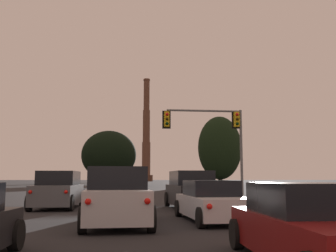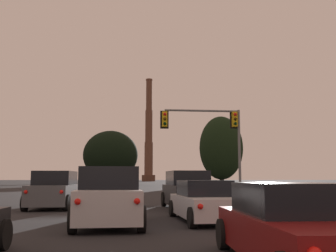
{
  "view_description": "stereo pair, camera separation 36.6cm",
  "coord_description": "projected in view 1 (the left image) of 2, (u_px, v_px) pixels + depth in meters",
  "views": [
    {
      "loc": [
        0.09,
        -1.48,
        1.51
      ],
      "look_at": [
        5.04,
        42.02,
        7.31
      ],
      "focal_mm": 42.0,
      "sensor_mm": 36.0,
      "label": 1
    },
    {
      "loc": [
        0.45,
        -1.52,
        1.51
      ],
      "look_at": [
        5.04,
        42.02,
        7.31
      ],
      "focal_mm": 42.0,
      "sensor_mm": 36.0,
      "label": 2
    }
  ],
  "objects": [
    {
      "name": "suv_left_lane_front",
      "position": [
        59.0,
        190.0,
        19.91
      ],
      "size": [
        2.22,
        4.95,
        1.86
      ],
      "rotation": [
        0.0,
        0.0,
        -0.03
      ],
      "color": "#4C4F54",
      "rests_on": "ground_plane"
    },
    {
      "name": "traffic_light_overhead_right",
      "position": [
        215.0,
        130.0,
        27.14
      ],
      "size": [
        5.69,
        0.5,
        6.24
      ],
      "color": "slate",
      "rests_on": "ground_plane"
    },
    {
      "name": "suv_center_lane_second",
      "position": [
        117.0,
        197.0,
        12.79
      ],
      "size": [
        2.22,
        4.95,
        1.86
      ],
      "rotation": [
        0.0,
        0.0,
        0.03
      ],
      "color": "silver",
      "rests_on": "ground_plane"
    },
    {
      "name": "treeline_far_left",
      "position": [
        220.0,
        148.0,
        77.36
      ],
      "size": [
        8.57,
        7.72,
        13.64
      ],
      "color": "black",
      "rests_on": "ground_plane"
    },
    {
      "name": "treeline_right_mid",
      "position": [
        109.0,
        155.0,
        84.56
      ],
      "size": [
        11.73,
        10.56,
        11.68
      ],
      "color": "black",
      "rests_on": "ground_plane"
    },
    {
      "name": "sedan_right_lane_second",
      "position": [
        212.0,
        202.0,
        13.94
      ],
      "size": [
        2.16,
        4.77,
        1.43
      ],
      "rotation": [
        0.0,
        0.0,
        0.04
      ],
      "color": "silver",
      "rests_on": "ground_plane"
    },
    {
      "name": "smokestack",
      "position": [
        146.0,
        140.0,
        178.32
      ],
      "size": [
        6.07,
        6.07,
        47.03
      ],
      "color": "#523427",
      "rests_on": "ground_plane"
    },
    {
      "name": "suv_right_lane_front",
      "position": [
        191.0,
        190.0,
        19.46
      ],
      "size": [
        2.25,
        4.96,
        1.86
      ],
      "rotation": [
        0.0,
        0.0,
        0.03
      ],
      "color": "black",
      "rests_on": "ground_plane"
    },
    {
      "name": "sedan_right_lane_third",
      "position": [
        313.0,
        228.0,
        6.71
      ],
      "size": [
        2.17,
        4.77,
        1.43
      ],
      "rotation": [
        0.0,
        0.0,
        -0.04
      ],
      "color": "maroon",
      "rests_on": "ground_plane"
    }
  ]
}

